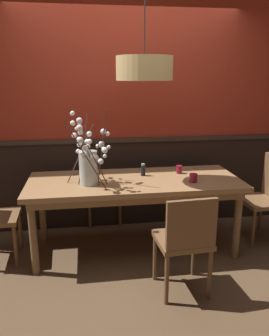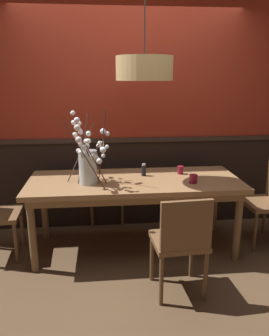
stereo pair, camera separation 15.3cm
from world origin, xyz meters
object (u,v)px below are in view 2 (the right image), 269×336
object	(u,v)px
condiment_bottle	(144,170)
chair_far_side_right	(156,175)
candle_holder_nearer_center	(180,170)
pendant_lamp	(144,68)
vase_with_blossoms	(88,162)
chair_far_side_left	(106,178)
chair_head_east_end	(269,196)
dining_table	(134,187)
chair_near_side_right	(181,239)
candle_holder_nearer_edge	(193,179)

from	to	relation	value
condiment_bottle	chair_far_side_right	bearing A→B (deg)	71.13
candle_holder_nearer_center	pendant_lamp	distance (m)	1.13
vase_with_blossoms	pendant_lamp	world-z (taller)	pendant_lamp
chair_far_side_right	chair_far_side_left	world-z (taller)	chair_far_side_right
chair_head_east_end	dining_table	bearing A→B (deg)	-179.18
dining_table	pendant_lamp	xyz separation A→B (m)	(0.09, -0.02, 1.16)
chair_near_side_right	condiment_bottle	distance (m)	1.02
vase_with_blossoms	pendant_lamp	size ratio (longest dim) A/B	0.67
chair_near_side_right	condiment_bottle	size ratio (longest dim) A/B	6.81
dining_table	condiment_bottle	distance (m)	0.22
chair_near_side_right	vase_with_blossoms	xyz separation A→B (m)	(-0.75, 0.73, 0.47)
vase_with_blossoms	candle_holder_nearer_center	xyz separation A→B (m)	(0.97, 0.25, -0.17)
candle_holder_nearer_center	chair_near_side_right	bearing A→B (deg)	-102.24
chair_near_side_right	condiment_bottle	xyz separation A→B (m)	(-0.19, 0.95, 0.32)
chair_far_side_right	chair_head_east_end	distance (m)	1.39
candle_holder_nearer_center	candle_holder_nearer_edge	distance (m)	0.33
vase_with_blossoms	candle_holder_nearer_edge	world-z (taller)	vase_with_blossoms
chair_far_side_left	candle_holder_nearer_edge	distance (m)	1.34
dining_table	chair_far_side_left	world-z (taller)	chair_far_side_left
chair_far_side_left	chair_near_side_right	bearing A→B (deg)	-70.89
chair_far_side_right	condiment_bottle	bearing A→B (deg)	-108.87
dining_table	candle_holder_nearer_edge	size ratio (longest dim) A/B	25.07
chair_near_side_right	vase_with_blossoms	distance (m)	1.15
chair_head_east_end	vase_with_blossoms	bearing A→B (deg)	-176.52
vase_with_blossoms	candle_holder_nearer_edge	bearing A→B (deg)	-4.39
dining_table	candle_holder_nearer_center	bearing A→B (deg)	16.46
candle_holder_nearer_center	chair_head_east_end	bearing A→B (deg)	-7.69
dining_table	candle_holder_nearer_edge	world-z (taller)	candle_holder_nearer_edge
chair_near_side_right	candle_holder_nearer_edge	xyz separation A→B (m)	(0.26, 0.65, 0.30)
chair_head_east_end	candle_holder_nearer_edge	bearing A→B (deg)	-167.83
candle_holder_nearer_edge	chair_far_side_right	bearing A→B (deg)	100.54
chair_far_side_left	vase_with_blossoms	xyz separation A→B (m)	(-0.18, -0.93, 0.45)
candle_holder_nearer_center	condiment_bottle	world-z (taller)	condiment_bottle
chair_near_side_right	chair_far_side_left	bearing A→B (deg)	109.11
chair_near_side_right	candle_holder_nearer_center	bearing A→B (deg)	77.76
chair_far_side_right	chair_far_side_left	xyz separation A→B (m)	(-0.65, -0.04, -0.01)
dining_table	vase_with_blossoms	bearing A→B (deg)	-168.17
pendant_lamp	vase_with_blossoms	bearing A→B (deg)	-171.78
chair_far_side_right	condiment_bottle	size ratio (longest dim) A/B	7.49
dining_table	chair_head_east_end	world-z (taller)	chair_head_east_end
condiment_bottle	pendant_lamp	size ratio (longest dim) A/B	0.12
vase_with_blossoms	candle_holder_nearer_edge	size ratio (longest dim) A/B	8.51
dining_table	chair_head_east_end	bearing A→B (deg)	0.82
chair_head_east_end	chair_far_side_right	bearing A→B (deg)	142.23
chair_head_east_end	pendant_lamp	size ratio (longest dim) A/B	0.87
chair_near_side_right	condiment_bottle	world-z (taller)	condiment_bottle
vase_with_blossoms	pendant_lamp	xyz separation A→B (m)	(0.55, 0.08, 0.87)
chair_far_side_right	dining_table	bearing A→B (deg)	-112.76
dining_table	candle_holder_nearer_edge	distance (m)	0.60
dining_table	candle_holder_nearer_edge	xyz separation A→B (m)	(0.56, -0.17, 0.13)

